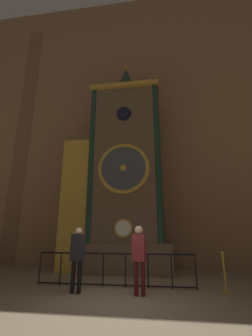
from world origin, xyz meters
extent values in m
plane|color=#847056|center=(0.00, 0.00, 0.00)|extent=(28.00, 28.00, 0.00)
cube|color=#936B4C|center=(0.00, 5.65, 7.97)|extent=(24.00, 0.30, 15.95)
cube|color=brown|center=(-6.60, 5.55, 7.18)|extent=(0.90, 0.12, 14.35)
cube|color=brown|center=(-0.42, 4.15, 0.57)|extent=(3.68, 1.61, 1.14)
cube|color=brown|center=(-0.42, 4.15, 4.66)|extent=(2.95, 1.40, 7.04)
cube|color=gold|center=(-0.42, 4.04, 8.08)|extent=(3.18, 1.54, 0.20)
cylinder|color=gold|center=(-0.42, 3.42, 1.69)|extent=(0.70, 0.05, 0.70)
cylinder|color=silver|center=(-0.42, 3.39, 1.69)|extent=(0.57, 0.03, 0.57)
cylinder|color=gold|center=(-0.42, 3.42, 4.10)|extent=(2.15, 0.07, 2.15)
cylinder|color=#3D424C|center=(-0.42, 3.37, 4.10)|extent=(1.85, 0.04, 1.85)
cylinder|color=gold|center=(-0.42, 3.35, 4.10)|extent=(0.26, 0.03, 0.26)
cube|color=#3A2D21|center=(-0.42, 3.94, 6.63)|extent=(0.82, 0.42, 0.82)
sphere|color=black|center=(-0.42, 3.50, 6.63)|extent=(0.66, 0.66, 0.66)
cylinder|color=#193828|center=(-1.83, 3.53, 4.66)|extent=(0.28, 0.28, 7.04)
cylinder|color=#193828|center=(1.00, 3.53, 4.66)|extent=(0.28, 0.28, 7.04)
cylinder|color=gold|center=(-0.42, 4.15, 8.33)|extent=(0.93, 0.93, 0.30)
cone|color=#1C3D2C|center=(-0.42, 4.15, 9.03)|extent=(0.89, 0.89, 1.10)
sphere|color=gold|center=(-0.42, 4.15, 9.70)|extent=(0.20, 0.20, 0.20)
cube|color=#4C3828|center=(-2.54, 4.20, 2.78)|extent=(1.20, 1.19, 5.55)
cube|color=gold|center=(-2.54, 3.59, 2.78)|extent=(1.26, 0.06, 5.55)
cylinder|color=black|center=(-2.76, 1.68, 0.47)|extent=(0.04, 0.04, 0.94)
cylinder|color=black|center=(-2.09, 1.68, 0.47)|extent=(0.04, 0.04, 0.94)
cylinder|color=black|center=(-1.42, 1.68, 0.47)|extent=(0.04, 0.04, 0.94)
cylinder|color=black|center=(-0.75, 1.68, 0.47)|extent=(0.04, 0.04, 0.94)
cylinder|color=black|center=(-0.08, 1.68, 0.47)|extent=(0.04, 0.04, 0.94)
cylinder|color=black|center=(0.59, 1.68, 0.47)|extent=(0.04, 0.04, 0.94)
cylinder|color=black|center=(1.26, 1.68, 0.47)|extent=(0.04, 0.04, 0.94)
cylinder|color=black|center=(1.93, 1.68, 0.47)|extent=(0.04, 0.04, 0.94)
cylinder|color=black|center=(-0.42, 1.68, 0.92)|extent=(4.70, 0.05, 0.05)
cylinder|color=black|center=(-0.42, 1.68, 0.06)|extent=(4.70, 0.04, 0.04)
cylinder|color=black|center=(-1.37, 0.84, 0.40)|extent=(0.11, 0.11, 0.80)
cylinder|color=black|center=(-1.19, 0.84, 0.40)|extent=(0.11, 0.11, 0.80)
cube|color=black|center=(-1.28, 0.84, 1.14)|extent=(0.39, 0.31, 0.69)
sphere|color=beige|center=(-1.28, 0.84, 1.57)|extent=(0.19, 0.19, 0.19)
cylinder|color=#461518|center=(0.32, 0.85, 0.41)|extent=(0.11, 0.11, 0.81)
cylinder|color=#461518|center=(0.50, 0.85, 0.41)|extent=(0.11, 0.11, 0.81)
cube|color=maroon|center=(0.41, 0.85, 1.15)|extent=(0.37, 0.28, 0.68)
sphere|color=tan|center=(0.41, 0.85, 1.59)|extent=(0.22, 0.22, 0.22)
cylinder|color=#B28E33|center=(2.67, 1.53, 0.02)|extent=(0.28, 0.28, 0.04)
cylinder|color=#B28E33|center=(2.67, 1.53, 0.48)|extent=(0.06, 0.06, 0.95)
sphere|color=#B28E33|center=(2.67, 1.53, 0.99)|extent=(0.09, 0.09, 0.09)
camera|label=1|loc=(0.96, -5.42, 1.54)|focal=24.00mm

